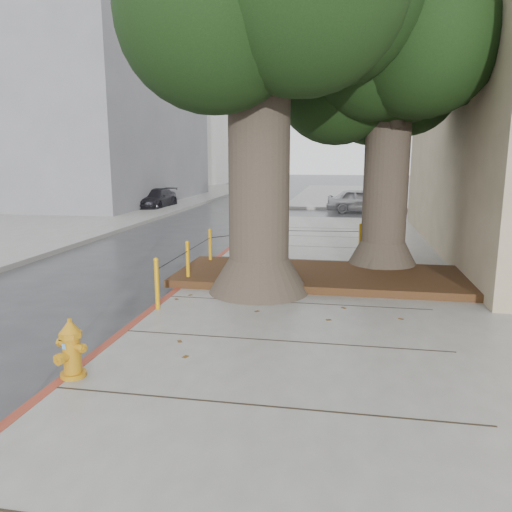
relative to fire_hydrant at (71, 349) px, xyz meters
The scene contains 13 objects.
ground 2.59m from the fire_hydrant, 41.52° to the left, with size 140.00×140.00×0.00m, color #28282B.
sidewalk_far 32.66m from the fire_hydrant, 76.00° to the left, with size 16.00×20.00×0.15m, color slate.
curb_red 4.21m from the fire_hydrant, 91.34° to the left, with size 0.14×26.00×0.16m, color maroon.
planter_bed 6.25m from the fire_hydrant, 63.35° to the left, with size 6.40×2.60×0.16m, color black.
building_far_grey 27.61m from the fire_hydrant, 118.94° to the left, with size 12.00×16.00×12.00m, color slate.
building_far_white 49.56m from the fire_hydrant, 107.92° to the left, with size 12.00×18.00×15.00m, color silver.
tree_near 6.91m from the fire_hydrant, 66.81° to the left, with size 4.50×3.80×7.68m.
tree_far 9.48m from the fire_hydrant, 57.06° to the left, with size 4.50×3.80×7.17m.
bollard_ring 6.15m from the fire_hydrant, 80.31° to the left, with size 3.79×5.39×0.95m.
fire_hydrant is the anchor object (origin of this frame).
car_silver 21.12m from the fire_hydrant, 78.85° to the left, with size 1.44×3.58×1.22m, color #B9B9BE.
car_red 23.08m from the fire_hydrant, 67.00° to the left, with size 1.17×3.37×1.11m, color maroon.
car_dark 21.70m from the fire_hydrant, 108.80° to the left, with size 1.54×3.78×1.10m, color black.
Camera 1 is at (1.40, -7.02, 2.87)m, focal length 35.00 mm.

